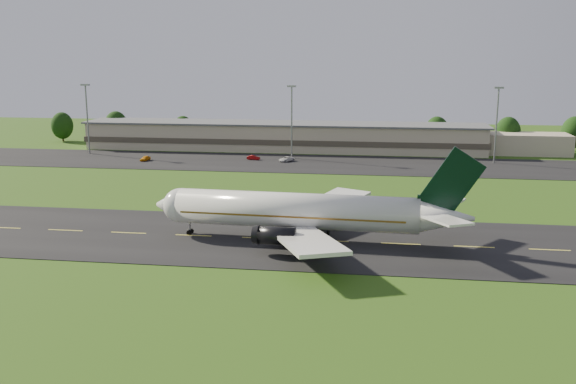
# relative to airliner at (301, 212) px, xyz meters

# --- Properties ---
(ground) EXTENTS (360.00, 360.00, 0.00)m
(ground) POSITION_rel_airliner_xyz_m (-17.53, 0.04, -4.66)
(ground) COLOR #254812
(ground) RESTS_ON ground
(taxiway) EXTENTS (220.00, 30.00, 0.10)m
(taxiway) POSITION_rel_airliner_xyz_m (-17.53, 0.04, -4.61)
(taxiway) COLOR black
(taxiway) RESTS_ON ground
(apron) EXTENTS (260.00, 30.00, 0.10)m
(apron) POSITION_rel_airliner_xyz_m (-17.53, 72.04, -4.61)
(apron) COLOR black
(apron) RESTS_ON ground
(airliner) EXTENTS (51.30, 42.14, 15.57)m
(airliner) POSITION_rel_airliner_xyz_m (0.00, 0.00, 0.00)
(airliner) COLOR white
(airliner) RESTS_ON ground
(terminal) EXTENTS (145.00, 16.00, 8.40)m
(terminal) POSITION_rel_airliner_xyz_m (-11.13, 96.22, -0.67)
(terminal) COLOR tan
(terminal) RESTS_ON ground
(light_mast_west) EXTENTS (2.40, 1.20, 20.35)m
(light_mast_west) POSITION_rel_airliner_xyz_m (-72.53, 80.04, 8.08)
(light_mast_west) COLOR gray
(light_mast_west) RESTS_ON ground
(light_mast_centre) EXTENTS (2.40, 1.20, 20.35)m
(light_mast_centre) POSITION_rel_airliner_xyz_m (-12.53, 80.04, 8.08)
(light_mast_centre) COLOR gray
(light_mast_centre) RESTS_ON ground
(light_mast_east) EXTENTS (2.40, 1.20, 20.35)m
(light_mast_east) POSITION_rel_airliner_xyz_m (42.47, 80.04, 8.08)
(light_mast_east) COLOR gray
(light_mast_east) RESTS_ON ground
(tree_line) EXTENTS (197.71, 9.76, 10.52)m
(tree_line) POSITION_rel_airliner_xyz_m (12.59, 105.68, 0.69)
(tree_line) COLOR black
(tree_line) RESTS_ON ground
(service_vehicle_a) EXTENTS (2.20, 4.08, 1.32)m
(service_vehicle_a) POSITION_rel_airliner_xyz_m (-51.71, 69.97, -3.90)
(service_vehicle_a) COLOR orange
(service_vehicle_a) RESTS_ON apron
(service_vehicle_b) EXTENTS (3.74, 1.68, 1.19)m
(service_vehicle_b) POSITION_rel_airliner_xyz_m (-22.65, 75.87, -3.96)
(service_vehicle_b) COLOR #93090A
(service_vehicle_b) RESTS_ON apron
(service_vehicle_c) EXTENTS (4.48, 4.96, 1.28)m
(service_vehicle_c) POSITION_rel_airliner_xyz_m (-13.16, 74.26, -3.92)
(service_vehicle_c) COLOR silver
(service_vehicle_c) RESTS_ON apron
(service_vehicle_d) EXTENTS (4.37, 3.19, 1.18)m
(service_vehicle_d) POSITION_rel_airliner_xyz_m (32.44, 71.91, -3.97)
(service_vehicle_d) COLOR #E9AC0D
(service_vehicle_d) RESTS_ON apron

